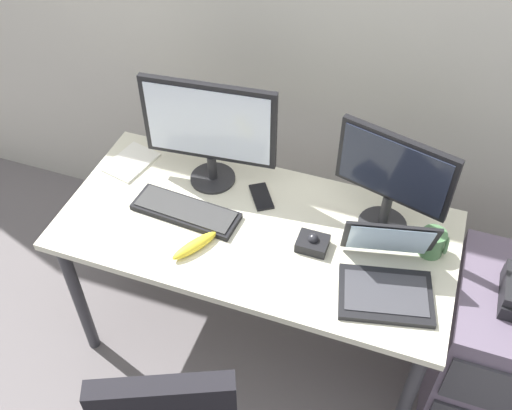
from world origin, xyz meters
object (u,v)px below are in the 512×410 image
monitor_main (209,128)px  laptop (387,274)px  trackball_mouse (313,243)px  file_cabinet (495,352)px  paper_notepad (131,162)px  banana (195,246)px  coffee_mug (433,243)px  cell_phone (261,197)px  monitor_side (393,177)px  keyboard (186,211)px

monitor_main → laptop: 0.83m
laptop → trackball_mouse: size_ratio=3.36×
file_cabinet → monitor_main: (-1.21, 0.16, 0.64)m
paper_notepad → banana: 0.55m
monitor_main → coffee_mug: monitor_main is taller
laptop → coffee_mug: size_ratio=3.77×
cell_phone → banana: bearing=-146.2°
file_cabinet → paper_notepad: size_ratio=3.34×
monitor_side → keyboard: bearing=-165.5°
paper_notepad → cell_phone: paper_notepad is taller
monitor_main → laptop: (0.75, -0.29, -0.21)m
trackball_mouse → cell_phone: bearing=145.1°
laptop → paper_notepad: (-1.10, 0.26, -0.05)m
coffee_mug → file_cabinet: bearing=-12.5°
cell_phone → banana: (-0.14, -0.33, 0.02)m
trackball_mouse → keyboard: bearing=179.8°
monitor_side → cell_phone: monitor_side is taller
laptop → coffee_mug: bearing=57.2°
file_cabinet → coffee_mug: bearing=167.5°
paper_notepad → file_cabinet: bearing=-5.2°
trackball_mouse → coffee_mug: (0.40, 0.12, 0.03)m
file_cabinet → banana: size_ratio=3.66×
laptop → coffee_mug: (0.13, 0.20, -0.00)m
monitor_main → cell_phone: (0.22, -0.03, -0.25)m
trackball_mouse → paper_notepad: size_ratio=0.53×
monitor_main → banana: (0.08, -0.36, -0.24)m
trackball_mouse → laptop: bearing=-15.4°
trackball_mouse → banana: bearing=-159.2°
monitor_main → banana: size_ratio=2.68×
laptop → monitor_main: bearing=159.1°
file_cabinet → monitor_side: bearing=164.9°
coffee_mug → paper_notepad: 1.23m
keyboard → paper_notepad: (-0.33, 0.19, -0.01)m
paper_notepad → banana: banana is taller
monitor_side → coffee_mug: monitor_side is taller
coffee_mug → banana: size_ratio=0.52×
trackball_mouse → cell_phone: trackball_mouse is taller
monitor_side → paper_notepad: bearing=179.9°
monitor_main → coffee_mug: size_ratio=5.19×
keyboard → trackball_mouse: bearing=-0.2°
monitor_side → cell_phone: size_ratio=2.94×
keyboard → cell_phone: (0.24, 0.18, -0.01)m
monitor_side → coffee_mug: (0.19, -0.07, -0.20)m
monitor_main → monitor_side: (0.69, -0.02, -0.01)m
file_cabinet → paper_notepad: paper_notepad is taller
monitor_side → keyboard: (-0.71, -0.18, -0.23)m
file_cabinet → keyboard: bearing=-178.0°
trackball_mouse → banana: 0.42m
keyboard → coffee_mug: coffee_mug is taller
keyboard → cell_phone: 0.30m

